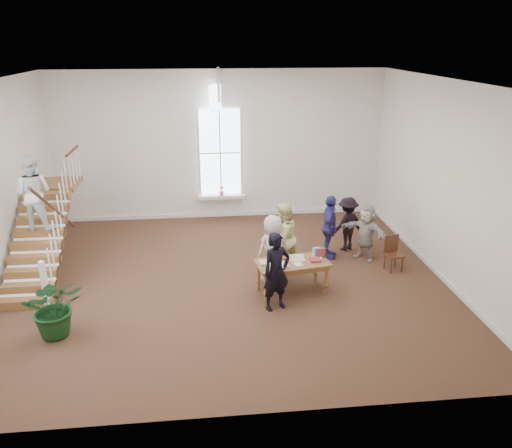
{
  "coord_description": "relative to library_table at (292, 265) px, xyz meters",
  "views": [
    {
      "loc": [
        -0.5,
        -10.52,
        5.36
      ],
      "look_at": [
        0.66,
        0.4,
        1.23
      ],
      "focal_mm": 35.0,
      "sensor_mm": 36.0,
      "label": 1
    }
  ],
  "objects": [
    {
      "name": "room_shell",
      "position": [
        -1.34,
        5.14,
        -0.26
      ],
      "size": [
        10.49,
        10.0,
        10.0
      ],
      "color": "white",
      "rests_on": "ground"
    },
    {
      "name": "woman_cluster_c",
      "position": [
        2.17,
        1.57,
        0.07
      ],
      "size": [
        1.17,
        1.33,
        1.46
      ],
      "primitive_type": "imported",
      "rotation": [
        0.0,
        0.0,
        5.37
      ],
      "color": "#B9B0A6",
      "rests_on": "ground"
    },
    {
      "name": "side_chair",
      "position": [
        2.65,
        0.91,
        -0.19
      ],
      "size": [
        0.44,
        0.44,
        0.86
      ],
      "rotation": [
        0.0,
        0.0,
        0.21
      ],
      "color": "#3A1A10",
      "rests_on": "ground"
    },
    {
      "name": "library_table",
      "position": [
        0.0,
        0.0,
        0.0
      ],
      "size": [
        1.69,
        1.05,
        0.8
      ],
      "rotation": [
        0.0,
        0.0,
        0.17
      ],
      "color": "brown",
      "rests_on": "ground"
    },
    {
      "name": "person_yellow",
      "position": [
        -0.04,
        1.1,
        0.21
      ],
      "size": [
        1.07,
        1.04,
        1.73
      ],
      "primitive_type": "imported",
      "rotation": [
        0.0,
        0.0,
        3.82
      ],
      "color": "#EAE992",
      "rests_on": "ground"
    },
    {
      "name": "ground",
      "position": [
        -1.34,
        0.75,
        -0.66
      ],
      "size": [
        10.0,
        10.0,
        0.0
      ],
      "primitive_type": "plane",
      "color": "#4A2A1D",
      "rests_on": "ground"
    },
    {
      "name": "staircase",
      "position": [
        -5.68,
        1.49,
        0.96
      ],
      "size": [
        1.1,
        4.1,
        2.92
      ],
      "color": "brown",
      "rests_on": "ground"
    },
    {
      "name": "elderly_woman",
      "position": [
        -0.34,
        0.6,
        0.14
      ],
      "size": [
        0.92,
        0.77,
        1.61
      ],
      "primitive_type": "imported",
      "rotation": [
        0.0,
        0.0,
        3.53
      ],
      "color": "beige",
      "rests_on": "ground"
    },
    {
      "name": "police_officer",
      "position": [
        -0.44,
        -0.65,
        0.18
      ],
      "size": [
        0.72,
        0.61,
        1.69
      ],
      "primitive_type": "imported",
      "rotation": [
        0.0,
        0.0,
        0.4
      ],
      "color": "black",
      "rests_on": "ground"
    },
    {
      "name": "floor_plant",
      "position": [
        -4.74,
        -1.2,
        -0.06
      ],
      "size": [
        1.32,
        1.23,
        1.2
      ],
      "primitive_type": "imported",
      "rotation": [
        0.0,
        0.0,
        0.33
      ],
      "color": "#103514",
      "rests_on": "ground"
    },
    {
      "name": "woman_cluster_a",
      "position": [
        1.27,
        1.77,
        0.17
      ],
      "size": [
        0.68,
        1.05,
        1.66
      ],
      "primitive_type": "imported",
      "rotation": [
        0.0,
        0.0,
        1.26
      ],
      "color": "navy",
      "rests_on": "ground"
    },
    {
      "name": "woman_cluster_b",
      "position": [
        1.87,
        2.22,
        0.07
      ],
      "size": [
        1.08,
        0.9,
        1.45
      ],
      "primitive_type": "imported",
      "rotation": [
        0.0,
        0.0,
        3.61
      ],
      "color": "black",
      "rests_on": "ground"
    }
  ]
}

